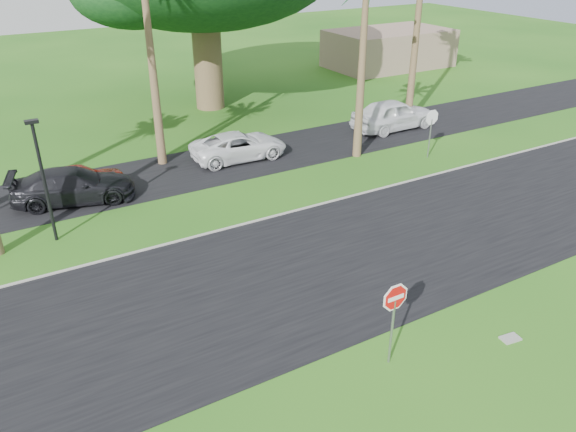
{
  "coord_description": "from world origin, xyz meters",
  "views": [
    {
      "loc": [
        -7.68,
        -11.72,
        10.34
      ],
      "look_at": [
        0.72,
        2.78,
        1.8
      ],
      "focal_mm": 35.0,
      "sensor_mm": 36.0,
      "label": 1
    }
  ],
  "objects_px": {
    "car_minivan": "(239,146)",
    "stop_sign_far": "(431,124)",
    "car_dark": "(73,186)",
    "car_red": "(77,181)",
    "car_pickup": "(394,115)",
    "stop_sign_near": "(394,308)"
  },
  "relations": [
    {
      "from": "stop_sign_far",
      "to": "car_minivan",
      "type": "height_order",
      "value": "stop_sign_far"
    },
    {
      "from": "car_dark",
      "to": "car_minivan",
      "type": "distance_m",
      "value": 8.32
    },
    {
      "from": "car_red",
      "to": "car_minivan",
      "type": "distance_m",
      "value": 7.97
    },
    {
      "from": "car_red",
      "to": "stop_sign_near",
      "type": "bearing_deg",
      "value": -157.71
    },
    {
      "from": "stop_sign_near",
      "to": "car_dark",
      "type": "bearing_deg",
      "value": 109.57
    },
    {
      "from": "car_dark",
      "to": "car_pickup",
      "type": "distance_m",
      "value": 18.07
    },
    {
      "from": "car_dark",
      "to": "car_pickup",
      "type": "xyz_separation_m",
      "value": [
        18.05,
        0.88,
        0.15
      ]
    },
    {
      "from": "car_dark",
      "to": "car_minivan",
      "type": "relative_size",
      "value": 1.03
    },
    {
      "from": "car_red",
      "to": "car_minivan",
      "type": "bearing_deg",
      "value": -82.36
    },
    {
      "from": "car_minivan",
      "to": "car_pickup",
      "type": "height_order",
      "value": "car_pickup"
    },
    {
      "from": "stop_sign_near",
      "to": "car_red",
      "type": "distance_m",
      "value": 15.99
    },
    {
      "from": "stop_sign_far",
      "to": "car_pickup",
      "type": "bearing_deg",
      "value": -107.14
    },
    {
      "from": "stop_sign_far",
      "to": "car_red",
      "type": "xyz_separation_m",
      "value": [
        -16.38,
        4.18,
        -1.09
      ]
    },
    {
      "from": "car_red",
      "to": "car_minivan",
      "type": "xyz_separation_m",
      "value": [
        7.96,
        0.44,
        -0.01
      ]
    },
    {
      "from": "car_red",
      "to": "car_pickup",
      "type": "relative_size",
      "value": 0.78
    },
    {
      "from": "car_minivan",
      "to": "stop_sign_far",
      "type": "bearing_deg",
      "value": -116.75
    },
    {
      "from": "stop_sign_far",
      "to": "car_minivan",
      "type": "relative_size",
      "value": 0.54
    },
    {
      "from": "car_red",
      "to": "car_dark",
      "type": "distance_m",
      "value": 0.69
    },
    {
      "from": "car_dark",
      "to": "car_minivan",
      "type": "xyz_separation_m",
      "value": [
        8.26,
        1.05,
        -0.05
      ]
    },
    {
      "from": "car_red",
      "to": "car_dark",
      "type": "bearing_deg",
      "value": 158.51
    },
    {
      "from": "stop_sign_near",
      "to": "car_minivan",
      "type": "distance_m",
      "value": 15.96
    },
    {
      "from": "car_red",
      "to": "car_pickup",
      "type": "bearing_deg",
      "value": -84.67
    }
  ]
}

